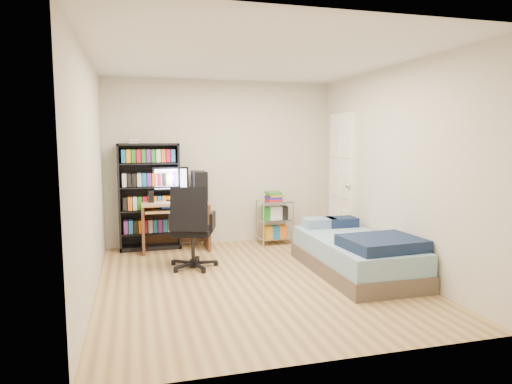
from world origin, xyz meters
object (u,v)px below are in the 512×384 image
object	(u,v)px
media_shelf	(149,195)
bed	(356,254)
office_chair	(192,242)
computer_desk	(181,205)

from	to	relation	value
media_shelf	bed	size ratio (longest dim) A/B	0.84
media_shelf	office_chair	world-z (taller)	media_shelf
bed	media_shelf	bearing A→B (deg)	141.29
media_shelf	office_chair	size ratio (longest dim) A/B	1.54
media_shelf	bed	xyz separation A→B (m)	(2.36, -1.89, -0.56)
computer_desk	office_chair	world-z (taller)	computer_desk
media_shelf	office_chair	xyz separation A→B (m)	(0.47, -1.17, -0.46)
media_shelf	computer_desk	bearing A→B (deg)	-14.12
bed	office_chair	bearing A→B (deg)	159.18
media_shelf	bed	world-z (taller)	media_shelf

